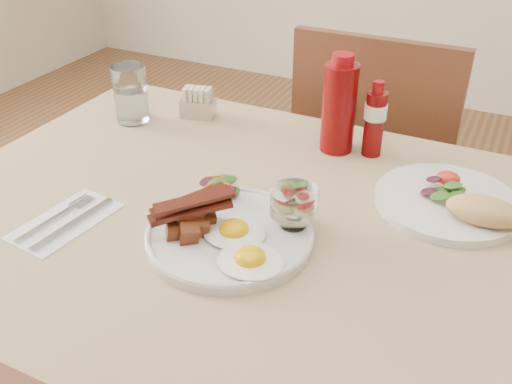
{
  "coord_description": "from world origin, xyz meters",
  "views": [
    {
      "loc": [
        0.31,
        -0.75,
        1.32
      ],
      "look_at": [
        -0.04,
        -0.02,
        0.82
      ],
      "focal_mm": 40.0,
      "sensor_mm": 36.0,
      "label": 1
    }
  ],
  "objects_px": {
    "main_plate": "(229,236)",
    "ketchup_bottle": "(339,107)",
    "chair_far": "(375,168)",
    "second_plate": "(456,203)",
    "sugar_caddy": "(198,104)",
    "fruit_cup": "(294,203)",
    "hot_sauce_bottle": "(375,120)",
    "table": "(282,264)",
    "water_glass": "(131,97)"
  },
  "relations": [
    {
      "from": "ketchup_bottle",
      "to": "second_plate",
      "type": "bearing_deg",
      "value": -26.45
    },
    {
      "from": "chair_far",
      "to": "fruit_cup",
      "type": "distance_m",
      "value": 0.74
    },
    {
      "from": "chair_far",
      "to": "table",
      "type": "bearing_deg",
      "value": -90.0
    },
    {
      "from": "chair_far",
      "to": "second_plate",
      "type": "bearing_deg",
      "value": -62.04
    },
    {
      "from": "main_plate",
      "to": "ketchup_bottle",
      "type": "xyz_separation_m",
      "value": [
        0.05,
        0.39,
        0.09
      ]
    },
    {
      "from": "hot_sauce_bottle",
      "to": "sugar_caddy",
      "type": "xyz_separation_m",
      "value": [
        -0.43,
        0.0,
        -0.05
      ]
    },
    {
      "from": "chair_far",
      "to": "water_glass",
      "type": "relative_size",
      "value": 6.97
    },
    {
      "from": "second_plate",
      "to": "water_glass",
      "type": "distance_m",
      "value": 0.76
    },
    {
      "from": "chair_far",
      "to": "sugar_caddy",
      "type": "distance_m",
      "value": 0.56
    },
    {
      "from": "table",
      "to": "water_glass",
      "type": "bearing_deg",
      "value": 154.13
    },
    {
      "from": "second_plate",
      "to": "sugar_caddy",
      "type": "xyz_separation_m",
      "value": [
        -0.62,
        0.15,
        0.01
      ]
    },
    {
      "from": "table",
      "to": "main_plate",
      "type": "bearing_deg",
      "value": -128.42
    },
    {
      "from": "main_plate",
      "to": "ketchup_bottle",
      "type": "bearing_deg",
      "value": 82.47
    },
    {
      "from": "table",
      "to": "second_plate",
      "type": "relative_size",
      "value": 5.04
    },
    {
      "from": "main_plate",
      "to": "second_plate",
      "type": "bearing_deg",
      "value": 38.12
    },
    {
      "from": "fruit_cup",
      "to": "second_plate",
      "type": "bearing_deg",
      "value": 38.69
    },
    {
      "from": "main_plate",
      "to": "ketchup_bottle",
      "type": "relative_size",
      "value": 1.33
    },
    {
      "from": "table",
      "to": "chair_far",
      "type": "relative_size",
      "value": 1.43
    },
    {
      "from": "fruit_cup",
      "to": "second_plate",
      "type": "distance_m",
      "value": 0.3
    },
    {
      "from": "fruit_cup",
      "to": "water_glass",
      "type": "xyz_separation_m",
      "value": [
        -0.52,
        0.25,
        -0.0
      ]
    },
    {
      "from": "second_plate",
      "to": "sugar_caddy",
      "type": "distance_m",
      "value": 0.64
    },
    {
      "from": "second_plate",
      "to": "ketchup_bottle",
      "type": "xyz_separation_m",
      "value": [
        -0.27,
        0.14,
        0.08
      ]
    },
    {
      "from": "hot_sauce_bottle",
      "to": "sugar_caddy",
      "type": "height_order",
      "value": "hot_sauce_bottle"
    },
    {
      "from": "fruit_cup",
      "to": "second_plate",
      "type": "height_order",
      "value": "fruit_cup"
    },
    {
      "from": "table",
      "to": "fruit_cup",
      "type": "distance_m",
      "value": 0.15
    },
    {
      "from": "second_plate",
      "to": "hot_sauce_bottle",
      "type": "bearing_deg",
      "value": 143.5
    },
    {
      "from": "chair_far",
      "to": "hot_sauce_bottle",
      "type": "xyz_separation_m",
      "value": [
        0.06,
        -0.34,
        0.31
      ]
    },
    {
      "from": "chair_far",
      "to": "sugar_caddy",
      "type": "relative_size",
      "value": 10.58
    },
    {
      "from": "table",
      "to": "chair_far",
      "type": "height_order",
      "value": "chair_far"
    },
    {
      "from": "main_plate",
      "to": "ketchup_bottle",
      "type": "distance_m",
      "value": 0.4
    },
    {
      "from": "hot_sauce_bottle",
      "to": "main_plate",
      "type": "bearing_deg",
      "value": -107.46
    },
    {
      "from": "table",
      "to": "second_plate",
      "type": "xyz_separation_m",
      "value": [
        0.26,
        0.17,
        0.11
      ]
    },
    {
      "from": "second_plate",
      "to": "sugar_caddy",
      "type": "relative_size",
      "value": 3.0
    },
    {
      "from": "fruit_cup",
      "to": "sugar_caddy",
      "type": "height_order",
      "value": "fruit_cup"
    },
    {
      "from": "ketchup_bottle",
      "to": "water_glass",
      "type": "relative_size",
      "value": 1.57
    },
    {
      "from": "table",
      "to": "hot_sauce_bottle",
      "type": "height_order",
      "value": "hot_sauce_bottle"
    },
    {
      "from": "fruit_cup",
      "to": "ketchup_bottle",
      "type": "bearing_deg",
      "value": 96.42
    },
    {
      "from": "fruit_cup",
      "to": "main_plate",
      "type": "bearing_deg",
      "value": -143.46
    },
    {
      "from": "main_plate",
      "to": "hot_sauce_bottle",
      "type": "xyz_separation_m",
      "value": [
        0.13,
        0.4,
        0.07
      ]
    },
    {
      "from": "ketchup_bottle",
      "to": "water_glass",
      "type": "distance_m",
      "value": 0.49
    },
    {
      "from": "fruit_cup",
      "to": "ketchup_bottle",
      "type": "xyz_separation_m",
      "value": [
        -0.04,
        0.32,
        0.04
      ]
    },
    {
      "from": "second_plate",
      "to": "main_plate",
      "type": "bearing_deg",
      "value": -141.88
    },
    {
      "from": "water_glass",
      "to": "sugar_caddy",
      "type": "bearing_deg",
      "value": 33.35
    },
    {
      "from": "chair_far",
      "to": "ketchup_bottle",
      "type": "height_order",
      "value": "ketchup_bottle"
    },
    {
      "from": "chair_far",
      "to": "second_plate",
      "type": "distance_m",
      "value": 0.61
    },
    {
      "from": "main_plate",
      "to": "sugar_caddy",
      "type": "distance_m",
      "value": 0.5
    },
    {
      "from": "fruit_cup",
      "to": "sugar_caddy",
      "type": "xyz_separation_m",
      "value": [
        -0.39,
        0.34,
        -0.03
      ]
    },
    {
      "from": "main_plate",
      "to": "fruit_cup",
      "type": "xyz_separation_m",
      "value": [
        0.09,
        0.07,
        0.05
      ]
    },
    {
      "from": "table",
      "to": "fruit_cup",
      "type": "relative_size",
      "value": 16.24
    },
    {
      "from": "main_plate",
      "to": "water_glass",
      "type": "height_order",
      "value": "water_glass"
    }
  ]
}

